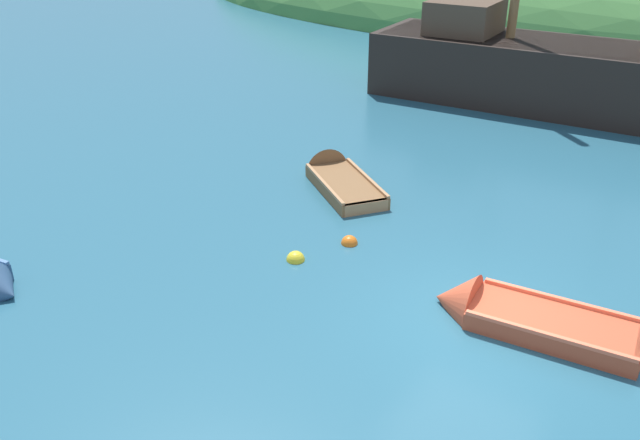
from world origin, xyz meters
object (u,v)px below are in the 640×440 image
rowboat_near_dock (337,179)px  buoy_yellow (296,260)px  buoy_orange (349,243)px  sailing_ship (557,83)px  rowboat_center (516,318)px

rowboat_near_dock → buoy_yellow: bearing=147.1°
rowboat_near_dock → buoy_orange: bearing=163.9°
rowboat_near_dock → buoy_orange: size_ratio=9.38×
rowboat_near_dock → buoy_yellow: size_ratio=8.85×
sailing_ship → rowboat_center: bearing=-79.6°
buoy_yellow → buoy_orange: bearing=66.9°
rowboat_near_dock → buoy_orange: (1.99, -2.50, -0.09)m
sailing_ship → rowboat_center: 13.25m
sailing_ship → buoy_orange: sailing_ship is taller
rowboat_center → buoy_orange: (-3.86, 0.76, -0.10)m
sailing_ship → rowboat_near_dock: bearing=-109.0°
sailing_ship → buoy_yellow: bearing=-98.7°
buoy_orange → rowboat_center: bearing=-11.1°
buoy_orange → rowboat_near_dock: bearing=128.5°
rowboat_center → buoy_yellow: rowboat_center is taller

